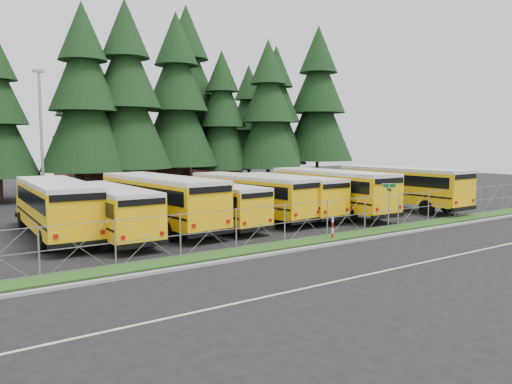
{
  "coord_description": "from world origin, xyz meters",
  "views": [
    {
      "loc": [
        -19.89,
        -21.23,
        5.19
      ],
      "look_at": [
        -2.35,
        4.0,
        2.11
      ],
      "focal_mm": 35.0,
      "sensor_mm": 36.0,
      "label": 1
    }
  ],
  "objects_px": {
    "street_sign": "(389,197)",
    "bus_3": "(211,205)",
    "bus_5": "(284,196)",
    "bus_1": "(107,213)",
    "bus_east": "(398,188)",
    "bus_6": "(327,193)",
    "light_standard": "(41,138)",
    "bus_4": "(248,198)",
    "striped_bollard": "(333,228)",
    "bus_2": "(158,203)",
    "bus_0": "(56,209)"
  },
  "relations": [
    {
      "from": "street_sign",
      "to": "bus_3",
      "type": "bearing_deg",
      "value": 136.84
    },
    {
      "from": "bus_3",
      "to": "bus_5",
      "type": "xyz_separation_m",
      "value": [
        6.19,
        0.65,
        0.1
      ]
    },
    {
      "from": "bus_1",
      "to": "bus_east",
      "type": "xyz_separation_m",
      "value": [
        22.67,
        -0.76,
        0.2
      ]
    },
    {
      "from": "bus_6",
      "to": "light_standard",
      "type": "distance_m",
      "value": 20.39
    },
    {
      "from": "bus_5",
      "to": "light_standard",
      "type": "relative_size",
      "value": 1.09
    },
    {
      "from": "bus_4",
      "to": "striped_bollard",
      "type": "bearing_deg",
      "value": -96.47
    },
    {
      "from": "bus_2",
      "to": "bus_4",
      "type": "height_order",
      "value": "bus_2"
    },
    {
      "from": "bus_1",
      "to": "bus_5",
      "type": "bearing_deg",
      "value": 4.09
    },
    {
      "from": "bus_2",
      "to": "bus_3",
      "type": "distance_m",
      "value": 3.25
    },
    {
      "from": "bus_2",
      "to": "street_sign",
      "type": "bearing_deg",
      "value": -40.95
    },
    {
      "from": "bus_east",
      "to": "street_sign",
      "type": "height_order",
      "value": "bus_east"
    },
    {
      "from": "street_sign",
      "to": "bus_east",
      "type": "bearing_deg",
      "value": 36.71
    },
    {
      "from": "striped_bollard",
      "to": "light_standard",
      "type": "relative_size",
      "value": 0.12
    },
    {
      "from": "bus_4",
      "to": "bus_east",
      "type": "distance_m",
      "value": 12.99
    },
    {
      "from": "bus_2",
      "to": "bus_4",
      "type": "bearing_deg",
      "value": -3.85
    },
    {
      "from": "bus_1",
      "to": "striped_bollard",
      "type": "height_order",
      "value": "bus_1"
    },
    {
      "from": "striped_bollard",
      "to": "light_standard",
      "type": "height_order",
      "value": "light_standard"
    },
    {
      "from": "bus_4",
      "to": "striped_bollard",
      "type": "height_order",
      "value": "bus_4"
    },
    {
      "from": "bus_3",
      "to": "street_sign",
      "type": "bearing_deg",
      "value": -45.63
    },
    {
      "from": "bus_3",
      "to": "bus_east",
      "type": "height_order",
      "value": "bus_east"
    },
    {
      "from": "bus_4",
      "to": "bus_0",
      "type": "bearing_deg",
      "value": 168.81
    },
    {
      "from": "bus_6",
      "to": "bus_2",
      "type": "bearing_deg",
      "value": 175.31
    },
    {
      "from": "bus_1",
      "to": "bus_3",
      "type": "xyz_separation_m",
      "value": [
        6.52,
        0.24,
        -0.08
      ]
    },
    {
      "from": "bus_0",
      "to": "light_standard",
      "type": "relative_size",
      "value": 1.18
    },
    {
      "from": "bus_0",
      "to": "bus_5",
      "type": "distance_m",
      "value": 14.94
    },
    {
      "from": "light_standard",
      "to": "bus_2",
      "type": "bearing_deg",
      "value": -66.16
    },
    {
      "from": "bus_0",
      "to": "striped_bollard",
      "type": "height_order",
      "value": "bus_0"
    },
    {
      "from": "street_sign",
      "to": "light_standard",
      "type": "relative_size",
      "value": 0.28
    },
    {
      "from": "bus_0",
      "to": "bus_6",
      "type": "height_order",
      "value": "bus_6"
    },
    {
      "from": "striped_bollard",
      "to": "light_standard",
      "type": "distance_m",
      "value": 21.33
    },
    {
      "from": "bus_6",
      "to": "bus_east",
      "type": "height_order",
      "value": "bus_east"
    },
    {
      "from": "bus_2",
      "to": "bus_4",
      "type": "distance_m",
      "value": 6.43
    },
    {
      "from": "bus_0",
      "to": "bus_4",
      "type": "height_order",
      "value": "bus_0"
    },
    {
      "from": "street_sign",
      "to": "striped_bollard",
      "type": "height_order",
      "value": "street_sign"
    },
    {
      "from": "striped_bollard",
      "to": "bus_5",
      "type": "bearing_deg",
      "value": 70.49
    },
    {
      "from": "light_standard",
      "to": "bus_3",
      "type": "bearing_deg",
      "value": -54.88
    },
    {
      "from": "bus_4",
      "to": "bus_1",
      "type": "bearing_deg",
      "value": 178.97
    },
    {
      "from": "bus_3",
      "to": "bus_5",
      "type": "height_order",
      "value": "bus_5"
    },
    {
      "from": "bus_3",
      "to": "striped_bollard",
      "type": "bearing_deg",
      "value": -66.6
    },
    {
      "from": "bus_4",
      "to": "street_sign",
      "type": "height_order",
      "value": "bus_4"
    },
    {
      "from": "bus_1",
      "to": "bus_6",
      "type": "distance_m",
      "value": 15.87
    },
    {
      "from": "street_sign",
      "to": "bus_6",
      "type": "bearing_deg",
      "value": 77.0
    },
    {
      "from": "bus_4",
      "to": "bus_east",
      "type": "xyz_separation_m",
      "value": [
        12.85,
        -1.88,
        0.11
      ]
    },
    {
      "from": "bus_3",
      "to": "bus_6",
      "type": "bearing_deg",
      "value": -4.56
    },
    {
      "from": "bus_0",
      "to": "bus_east",
      "type": "xyz_separation_m",
      "value": [
        24.86,
        -2.64,
        0.06
      ]
    },
    {
      "from": "bus_east",
      "to": "light_standard",
      "type": "height_order",
      "value": "light_standard"
    },
    {
      "from": "bus_2",
      "to": "striped_bollard",
      "type": "height_order",
      "value": "bus_2"
    },
    {
      "from": "bus_3",
      "to": "bus_6",
      "type": "height_order",
      "value": "bus_6"
    },
    {
      "from": "bus_6",
      "to": "street_sign",
      "type": "xyz_separation_m",
      "value": [
        -1.6,
        -6.92,
        0.43
      ]
    },
    {
      "from": "striped_bollard",
      "to": "light_standard",
      "type": "bearing_deg",
      "value": 121.62
    }
  ]
}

